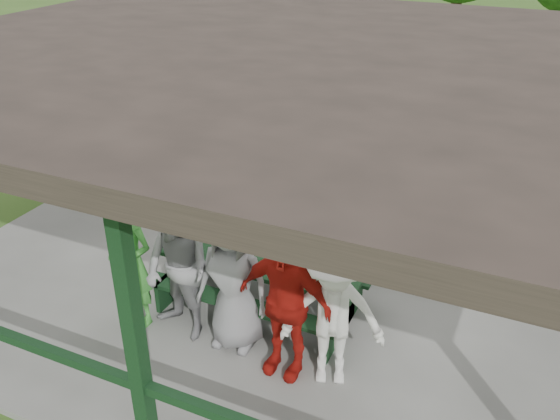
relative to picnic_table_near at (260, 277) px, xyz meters
The scene contains 16 objects.
ground 1.33m from the picnic_table_near, 87.13° to the left, with size 90.00×90.00×0.00m, color #30531A.
concrete_slab 1.31m from the picnic_table_near, 87.13° to the left, with size 10.00×8.00×0.10m, color slate.
pavilion_structure 2.85m from the picnic_table_near, 87.13° to the left, with size 10.60×8.60×3.24m.
picnic_table_near is the anchor object (origin of this frame).
picnic_table_far 2.01m from the picnic_table_near, 83.60° to the left, with size 2.81×1.39×0.75m.
table_setting 0.34m from the picnic_table_near, behind, with size 2.32×0.45×0.10m.
contestant_green 1.68m from the picnic_table_near, 145.52° to the right, with size 0.66×0.44×1.82m, color green.
contestant_grey_left 1.19m from the picnic_table_near, 127.41° to the right, with size 0.91×0.71×1.87m, color gray.
contestant_grey_mid 0.88m from the picnic_table_near, 87.68° to the right, with size 0.90×0.59×1.84m, color gray.
contestant_red 1.30m from the picnic_table_near, 50.65° to the right, with size 1.12×0.47×1.91m, color #A81610.
contestant_white_fedora 1.64m from the picnic_table_near, 33.49° to the right, with size 1.30×1.00×1.83m.
spectator_lblue 2.84m from the picnic_table_near, 92.70° to the left, with size 1.56×0.50×1.69m, color #95BDE6.
spectator_blue 3.80m from the picnic_table_near, 112.77° to the left, with size 0.61×0.40×1.67m, color #3C569D.
spectator_grey 3.12m from the picnic_table_near, 64.66° to the left, with size 0.71×0.55×1.45m, color gray.
pickup_truck 8.90m from the picnic_table_near, 75.45° to the left, with size 2.32×5.04×1.40m, color silver.
farm_trailer 10.83m from the picnic_table_near, 110.91° to the left, with size 3.63×1.97×1.25m.
Camera 1 is at (2.88, -6.99, 5.01)m, focal length 38.00 mm.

